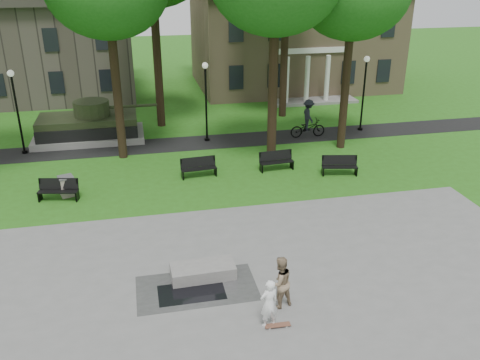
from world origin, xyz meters
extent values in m
plane|color=#296016|center=(0.00, 0.00, 0.00)|extent=(120.00, 120.00, 0.00)
cube|color=gray|center=(0.00, -5.00, 0.01)|extent=(22.00, 16.00, 0.02)
cube|color=black|center=(0.00, 12.00, 0.01)|extent=(44.00, 2.60, 0.01)
cube|color=#9E8460|center=(10.00, 26.00, 4.00)|extent=(16.00, 11.00, 8.00)
cube|color=silver|center=(10.00, 20.50, 3.80)|extent=(6.00, 0.30, 0.40)
cube|color=#4C443D|center=(-11.00, 26.50, 3.60)|extent=(15.00, 10.00, 7.20)
cylinder|color=black|center=(-4.50, 10.50, 4.00)|extent=(0.48, 0.48, 8.00)
cylinder|color=black|center=(3.50, 8.50, 4.16)|extent=(0.50, 0.50, 8.32)
cylinder|color=black|center=(8.00, 9.50, 3.84)|extent=(0.46, 0.46, 7.68)
cylinder|color=black|center=(-2.00, 16.00, 4.64)|extent=(0.54, 0.54, 9.28)
cylinder|color=black|center=(6.50, 16.50, 4.32)|extent=(0.50, 0.50, 8.64)
cylinder|color=black|center=(-10.00, 12.30, 2.20)|extent=(0.12, 0.12, 4.40)
sphere|color=silver|center=(-10.00, 12.30, 4.55)|extent=(0.36, 0.36, 0.36)
cylinder|color=black|center=(-10.00, 12.30, 0.08)|extent=(0.32, 0.32, 0.16)
cylinder|color=black|center=(0.50, 12.30, 2.20)|extent=(0.12, 0.12, 4.40)
sphere|color=silver|center=(0.50, 12.30, 4.55)|extent=(0.36, 0.36, 0.36)
cylinder|color=black|center=(0.50, 12.30, 0.08)|extent=(0.32, 0.32, 0.16)
cylinder|color=black|center=(10.50, 12.30, 2.20)|extent=(0.12, 0.12, 4.40)
sphere|color=silver|center=(10.50, 12.30, 4.55)|extent=(0.36, 0.36, 0.36)
cylinder|color=black|center=(10.50, 12.30, 0.08)|extent=(0.32, 0.32, 0.16)
cube|color=gray|center=(-6.50, 14.00, 0.20)|extent=(6.50, 3.40, 0.40)
cube|color=#2C331A|center=(-6.50, 14.00, 0.95)|extent=(5.80, 2.80, 1.10)
cube|color=black|center=(-6.50, 12.65, 0.75)|extent=(5.80, 0.35, 0.70)
cube|color=black|center=(-6.50, 15.35, 0.75)|extent=(5.80, 0.35, 0.70)
cylinder|color=#2C331A|center=(-6.20, 14.00, 1.95)|extent=(2.10, 2.10, 0.90)
cylinder|color=#2C331A|center=(-3.90, 14.00, 1.95)|extent=(3.20, 0.18, 0.18)
cube|color=black|center=(-2.32, -2.87, 0.02)|extent=(2.20, 1.20, 0.00)
cube|color=gray|center=(-1.82, -2.03, 0.24)|extent=(2.22, 1.05, 0.45)
cube|color=brown|center=(-0.01, -5.11, 0.06)|extent=(0.79, 0.23, 0.07)
imported|color=white|center=(-0.26, -4.99, 0.82)|extent=(0.66, 0.51, 1.60)
imported|color=#947C5F|center=(0.32, -4.12, 0.90)|extent=(1.01, 0.89, 1.75)
imported|color=black|center=(6.70, 11.70, 0.58)|extent=(2.19, 0.77, 1.15)
imported|color=black|center=(6.70, 11.70, 1.41)|extent=(0.71, 1.24, 1.92)
cube|color=black|center=(-7.39, 5.41, 0.45)|extent=(1.85, 0.80, 0.05)
cube|color=black|center=(-7.39, 5.63, 0.75)|extent=(1.79, 0.51, 0.50)
cube|color=black|center=(-8.24, 5.41, 0.23)|extent=(0.15, 0.45, 0.45)
cube|color=black|center=(-6.54, 5.41, 0.23)|extent=(0.15, 0.45, 0.45)
cube|color=black|center=(-0.74, 6.78, 0.45)|extent=(1.83, 0.59, 0.05)
cube|color=black|center=(-0.74, 7.00, 0.75)|extent=(1.81, 0.30, 0.50)
cube|color=black|center=(-1.59, 6.78, 0.23)|extent=(0.10, 0.45, 0.45)
cube|color=black|center=(0.11, 6.78, 0.23)|extent=(0.10, 0.45, 0.45)
cube|color=black|center=(3.35, 6.85, 0.45)|extent=(1.83, 0.59, 0.05)
cube|color=black|center=(3.35, 7.07, 0.75)|extent=(1.81, 0.29, 0.50)
cube|color=black|center=(2.50, 6.85, 0.23)|extent=(0.10, 0.45, 0.45)
cube|color=black|center=(4.20, 6.85, 0.23)|extent=(0.10, 0.45, 0.45)
cube|color=black|center=(6.30, 5.54, 0.45)|extent=(1.85, 0.80, 0.05)
cube|color=black|center=(6.30, 5.76, 0.75)|extent=(1.79, 0.51, 0.50)
cube|color=black|center=(5.45, 5.54, 0.23)|extent=(0.15, 0.45, 0.45)
cube|color=black|center=(7.15, 5.54, 0.23)|extent=(0.15, 0.45, 0.45)
cube|color=#A49987|center=(-7.05, 5.88, 0.45)|extent=(0.76, 0.76, 0.90)
cube|color=#4C4C4C|center=(-7.05, 5.88, 0.93)|extent=(0.83, 0.83, 0.06)
camera|label=1|loc=(-3.66, -16.80, 10.12)|focal=38.00mm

